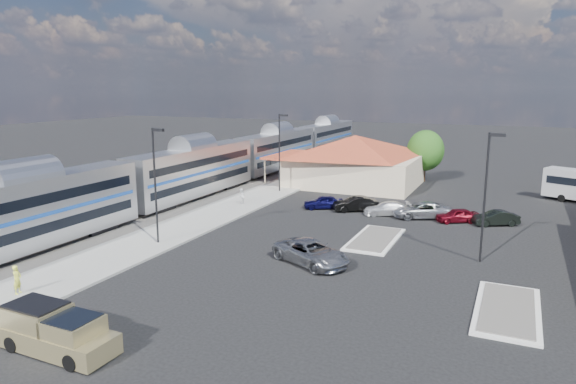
% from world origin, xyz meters
% --- Properties ---
extents(ground, '(280.00, 280.00, 0.00)m').
position_xyz_m(ground, '(0.00, 0.00, 0.00)').
color(ground, black).
rests_on(ground, ground).
extents(railbed, '(16.00, 100.00, 0.12)m').
position_xyz_m(railbed, '(-21.00, 8.00, 0.06)').
color(railbed, '#4C4944').
rests_on(railbed, ground).
extents(platform, '(5.50, 92.00, 0.18)m').
position_xyz_m(platform, '(-12.00, 6.00, 0.09)').
color(platform, gray).
rests_on(platform, ground).
extents(passenger_train, '(3.00, 104.00, 5.55)m').
position_xyz_m(passenger_train, '(-18.00, 9.20, 2.87)').
color(passenger_train, silver).
rests_on(passenger_train, ground).
extents(freight_cars, '(2.80, 46.00, 4.00)m').
position_xyz_m(freight_cars, '(-24.00, 4.84, 1.93)').
color(freight_cars, black).
rests_on(freight_cars, ground).
extents(station_depot, '(18.35, 12.24, 6.20)m').
position_xyz_m(station_depot, '(-4.56, 24.00, 3.13)').
color(station_depot, '#C9B493').
rests_on(station_depot, ground).
extents(traffic_island_south, '(3.30, 7.50, 0.21)m').
position_xyz_m(traffic_island_south, '(4.00, 2.00, 0.10)').
color(traffic_island_south, silver).
rests_on(traffic_island_south, ground).
extents(traffic_island_north, '(3.30, 7.50, 0.21)m').
position_xyz_m(traffic_island_north, '(14.00, -8.00, 0.10)').
color(traffic_island_north, silver).
rests_on(traffic_island_north, ground).
extents(lamp_plat_s, '(1.08, 0.25, 9.00)m').
position_xyz_m(lamp_plat_s, '(-10.90, -6.00, 5.34)').
color(lamp_plat_s, black).
rests_on(lamp_plat_s, ground).
extents(lamp_plat_n, '(1.08, 0.25, 9.00)m').
position_xyz_m(lamp_plat_n, '(-10.90, 16.00, 5.34)').
color(lamp_plat_n, black).
rests_on(lamp_plat_n, ground).
extents(lamp_lot, '(1.08, 0.25, 9.00)m').
position_xyz_m(lamp_lot, '(12.10, 0.00, 5.34)').
color(lamp_lot, black).
rests_on(lamp_lot, ground).
extents(tree_depot, '(4.71, 4.71, 6.63)m').
position_xyz_m(tree_depot, '(3.00, 30.00, 4.02)').
color(tree_depot, '#382314').
rests_on(tree_depot, ground).
extents(pickup_truck, '(5.85, 2.28, 2.01)m').
position_xyz_m(pickup_truck, '(-4.73, -21.14, 0.95)').
color(pickup_truck, tan).
rests_on(pickup_truck, ground).
extents(suv, '(6.48, 5.01, 1.63)m').
position_xyz_m(suv, '(1.45, -5.26, 0.82)').
color(suv, '#919398').
rests_on(suv, ground).
extents(person_a, '(0.59, 0.72, 1.70)m').
position_xyz_m(person_a, '(-11.99, -17.48, 1.03)').
color(person_a, '#DDE146').
rests_on(person_a, platform).
extents(person_b, '(0.74, 0.87, 1.59)m').
position_xyz_m(person_b, '(-11.72, 8.33, 0.98)').
color(person_b, white).
rests_on(person_b, platform).
extents(parked_car_a, '(4.26, 3.22, 1.35)m').
position_xyz_m(parked_car_a, '(-3.52, 10.48, 0.68)').
color(parked_car_a, '#0F0D45').
rests_on(parked_car_a, ground).
extents(parked_car_b, '(4.55, 3.58, 1.45)m').
position_xyz_m(parked_car_b, '(-0.32, 10.78, 0.72)').
color(parked_car_b, black).
rests_on(parked_car_b, ground).
extents(parked_car_c, '(4.72, 3.49, 1.27)m').
position_xyz_m(parked_car_c, '(2.88, 10.48, 0.64)').
color(parked_car_c, white).
rests_on(parked_car_c, ground).
extents(parked_car_d, '(5.97, 4.51, 1.51)m').
position_xyz_m(parked_car_d, '(6.08, 10.78, 0.75)').
color(parked_car_d, gray).
rests_on(parked_car_d, ground).
extents(parked_car_e, '(3.98, 3.16, 1.27)m').
position_xyz_m(parked_car_e, '(9.28, 10.48, 0.64)').
color(parked_car_e, maroon).
rests_on(parked_car_e, ground).
extents(parked_car_f, '(4.14, 3.09, 1.30)m').
position_xyz_m(parked_car_f, '(12.48, 10.78, 0.65)').
color(parked_car_f, black).
rests_on(parked_car_f, ground).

